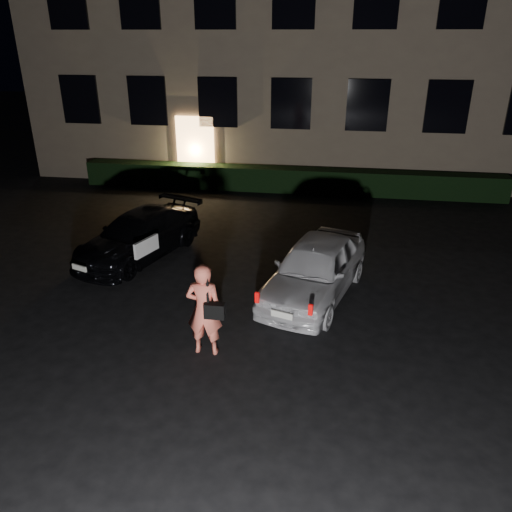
# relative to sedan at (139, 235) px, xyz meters

# --- Properties ---
(ground) EXTENTS (80.00, 80.00, 0.00)m
(ground) POSITION_rel_sedan_xyz_m (3.17, -4.18, -0.56)
(ground) COLOR black
(ground) RESTS_ON ground
(building) EXTENTS (20.00, 8.11, 12.00)m
(building) POSITION_rel_sedan_xyz_m (3.17, 10.81, 5.44)
(building) COLOR #726251
(building) RESTS_ON ground
(hedge) EXTENTS (15.00, 0.70, 0.85)m
(hedge) POSITION_rel_sedan_xyz_m (3.17, 6.32, -0.14)
(hedge) COLOR black
(hedge) RESTS_ON ground
(sedan) EXTENTS (2.78, 4.18, 1.12)m
(sedan) POSITION_rel_sedan_xyz_m (0.00, 0.00, 0.00)
(sedan) COLOR black
(sedan) RESTS_ON ground
(hatch) EXTENTS (2.51, 4.02, 1.28)m
(hatch) POSITION_rel_sedan_xyz_m (4.51, -1.43, 0.08)
(hatch) COLOR silver
(hatch) RESTS_ON ground
(man) EXTENTS (0.71, 0.42, 1.74)m
(man) POSITION_rel_sedan_xyz_m (2.70, -3.86, 0.31)
(man) COLOR #ED6A55
(man) RESTS_ON ground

